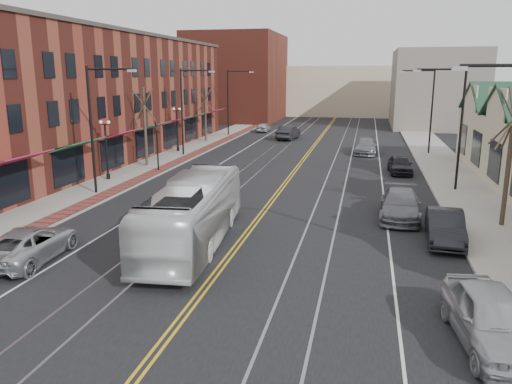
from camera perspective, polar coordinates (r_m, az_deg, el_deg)
The scene contains 28 objects.
ground at distance 15.74m, azimuth -10.12°, elevation -16.07°, with size 160.00×160.00×0.00m, color black.
sidewalk_left at distance 37.76m, azimuth -15.43°, elevation 1.28°, with size 4.00×120.00×0.15m, color gray.
sidewalk_right at distance 34.08m, azimuth 23.13°, elevation -0.61°, with size 4.00×120.00×0.15m, color gray.
building_left at distance 46.60m, azimuth -19.55°, elevation 9.95°, with size 10.00×50.00×11.00m, color maroon.
backdrop_left at distance 85.34m, azimuth -2.15°, elevation 12.92°, with size 14.00×18.00×14.00m, color maroon.
backdrop_mid at distance 97.79m, azimuth 9.45°, elevation 11.35°, with size 22.00×14.00×9.00m, color #BFB493.
backdrop_right at distance 78.19m, azimuth 19.85°, elevation 11.02°, with size 12.00×16.00×11.00m, color slate.
streetlight_l_1 at distance 33.14m, azimuth -17.71°, elevation 8.16°, with size 3.33×0.25×8.00m.
streetlight_l_2 at distance 47.63m, azimuth -7.98°, elevation 10.06°, with size 3.33×0.25×8.00m.
streetlight_l_3 at distance 62.86m, azimuth -2.83°, elevation 10.95°, with size 3.33×0.25×8.00m.
streetlight_r_1 at distance 35.12m, azimuth 21.76°, elevation 8.11°, with size 3.33×0.25×8.00m.
streetlight_r_2 at distance 50.95m, azimuth 19.00°, elevation 9.68°, with size 3.33×0.25×8.00m.
lamppost_l_2 at distance 37.77m, azimuth -16.70°, elevation 4.48°, with size 0.84×0.28×4.27m.
lamppost_l_3 at distance 50.35m, azimuth -8.97°, elevation 6.98°, with size 0.84×0.28×4.27m.
tree_left_near at distance 42.78m, azimuth -12.57°, elevation 7.48°, with size 1.78×1.37×6.48m.
tree_left_far at distance 57.64m, azimuth -5.81°, elevation 8.94°, with size 1.66×1.28×6.02m.
tree_right_mid at distance 27.76m, azimuth 27.00°, elevation 3.78°, with size 1.90×1.46×6.93m.
manhole_far at distance 27.56m, azimuth -25.55°, elevation -3.81°, with size 0.60×0.60×0.02m, color #592D19.
traffic_signal at distance 40.32m, azimuth -11.22°, elevation 5.53°, with size 0.18×0.15×3.80m.
transit_bus at distance 22.85m, azimuth -7.19°, elevation -2.36°, with size 2.56×10.95×3.05m, color silver.
parked_suv at distance 23.08m, azimuth -24.47°, elevation -5.45°, with size 2.36×5.11×1.42m, color #A8ACB0.
parked_car_a at distance 16.22m, azimuth 25.38°, elevation -12.93°, with size 2.00×4.98×1.70m, color #A2A4A9.
parked_car_b at distance 24.83m, azimuth 20.79°, elevation -3.74°, with size 1.58×4.53×1.49m, color black.
parked_car_c at distance 28.14m, azimuth 16.16°, elevation -1.40°, with size 2.13×5.23×1.52m, color slate.
parked_car_d at distance 40.91m, azimuth 16.13°, elevation 3.05°, with size 1.68×4.18×1.42m, color black.
distant_car_left at distance 59.99m, azimuth 3.73°, elevation 6.79°, with size 1.73×4.96×1.63m, color black.
distant_car_right at distance 50.09m, azimuth 12.46°, elevation 5.10°, with size 2.06×5.06×1.47m, color slate.
distant_car_far at distance 67.69m, azimuth 0.86°, elevation 7.41°, with size 1.50×3.72×1.27m, color #AAAEB1.
Camera 1 is at (5.51, -12.58, 7.69)m, focal length 35.00 mm.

